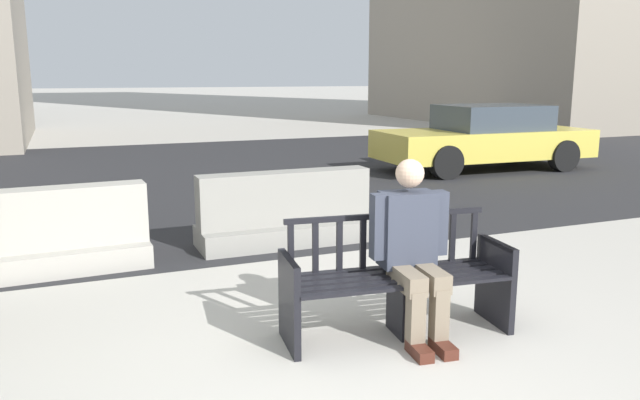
# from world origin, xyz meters

# --- Properties ---
(ground_plane) EXTENTS (200.00, 200.00, 0.00)m
(ground_plane) POSITION_xyz_m (0.00, 0.00, 0.00)
(ground_plane) COLOR #B7B2A8
(street_asphalt) EXTENTS (120.00, 12.00, 0.01)m
(street_asphalt) POSITION_xyz_m (0.00, 8.70, 0.00)
(street_asphalt) COLOR #28282B
(street_asphalt) RESTS_ON ground
(street_bench) EXTENTS (1.74, 0.72, 0.88)m
(street_bench) POSITION_xyz_m (0.67, 0.56, 0.40)
(street_bench) COLOR black
(street_bench) RESTS_ON ground
(seated_person) EXTENTS (0.59, 0.76, 1.31)m
(seated_person) POSITION_xyz_m (0.76, 0.50, 0.69)
(seated_person) COLOR #383D4C
(seated_person) RESTS_ON ground
(jersey_barrier_centre) EXTENTS (2.00, 0.69, 0.84)m
(jersey_barrier_centre) POSITION_xyz_m (0.75, 3.29, 0.34)
(jersey_barrier_centre) COLOR gray
(jersey_barrier_centre) RESTS_ON ground
(jersey_barrier_left) EXTENTS (2.03, 0.77, 0.84)m
(jersey_barrier_left) POSITION_xyz_m (-1.80, 3.17, 0.34)
(jersey_barrier_left) COLOR #ADA89E
(jersey_barrier_left) RESTS_ON ground
(car_taxi_near) EXTENTS (4.45, 1.94, 1.32)m
(car_taxi_near) POSITION_xyz_m (6.46, 7.19, 0.66)
(car_taxi_near) COLOR #DBC64C
(car_taxi_near) RESTS_ON ground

